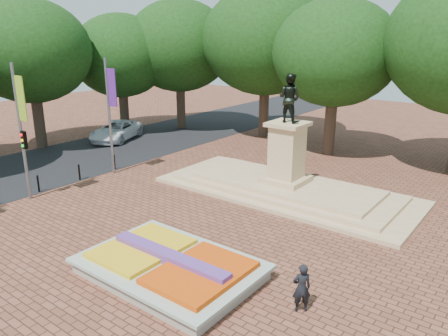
{
  "coord_description": "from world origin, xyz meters",
  "views": [
    {
      "loc": [
        10.98,
        -11.81,
        8.41
      ],
      "look_at": [
        -1.09,
        3.92,
        2.2
      ],
      "focal_mm": 35.0,
      "sensor_mm": 36.0,
      "label": 1
    }
  ],
  "objects_px": {
    "flower_bed": "(170,266)",
    "van": "(116,131)",
    "monument": "(286,177)",
    "pedestrian": "(302,288)"
  },
  "relations": [
    {
      "from": "flower_bed",
      "to": "pedestrian",
      "type": "height_order",
      "value": "pedestrian"
    },
    {
      "from": "flower_bed",
      "to": "van",
      "type": "distance_m",
      "value": 21.84
    },
    {
      "from": "flower_bed",
      "to": "pedestrian",
      "type": "distance_m",
      "value": 4.81
    },
    {
      "from": "monument",
      "to": "pedestrian",
      "type": "relative_size",
      "value": 8.6
    },
    {
      "from": "monument",
      "to": "flower_bed",
      "type": "bearing_deg",
      "value": -84.13
    },
    {
      "from": "flower_bed",
      "to": "monument",
      "type": "distance_m",
      "value": 10.07
    },
    {
      "from": "pedestrian",
      "to": "monument",
      "type": "bearing_deg",
      "value": -101.79
    },
    {
      "from": "flower_bed",
      "to": "van",
      "type": "xyz_separation_m",
      "value": [
        -18.03,
        12.31,
        0.38
      ]
    },
    {
      "from": "flower_bed",
      "to": "monument",
      "type": "xyz_separation_m",
      "value": [
        -1.03,
        10.0,
        0.5
      ]
    },
    {
      "from": "monument",
      "to": "pedestrian",
      "type": "distance_m",
      "value": 10.65
    }
  ]
}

